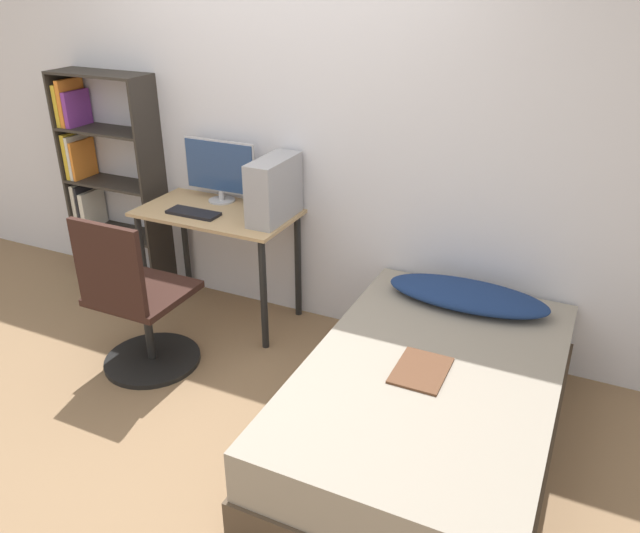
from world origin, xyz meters
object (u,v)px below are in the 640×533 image
at_px(keyboard, 193,213).
at_px(pc_tower, 274,189).
at_px(bookshelf, 101,181).
at_px(monitor, 220,169).
at_px(bed, 429,407).
at_px(office_chair, 138,312).

distance_m(keyboard, pc_tower, 0.56).
relative_size(bookshelf, monitor, 2.91).
height_order(keyboard, pc_tower, pc_tower).
height_order(bookshelf, keyboard, bookshelf).
height_order(bookshelf, pc_tower, bookshelf).
bearing_deg(bed, monitor, 153.99).
xyz_separation_m(office_chair, bed, (1.73, 0.08, -0.15)).
relative_size(bookshelf, bed, 0.82).
bearing_deg(bookshelf, monitor, 1.93).
distance_m(monitor, keyboard, 0.36).
relative_size(bookshelf, office_chair, 1.56).
bearing_deg(pc_tower, bed, -29.61).
height_order(bookshelf, bed, bookshelf).
distance_m(bookshelf, keyboard, 1.04).
xyz_separation_m(office_chair, pc_tower, (0.49, 0.78, 0.58)).
bearing_deg(pc_tower, monitor, 164.19).
bearing_deg(pc_tower, bookshelf, 176.13).
distance_m(office_chair, bed, 1.74).
distance_m(bookshelf, office_chair, 1.41).
height_order(monitor, pc_tower, monitor).
xyz_separation_m(bookshelf, monitor, (1.03, 0.03, 0.22)).
distance_m(bed, pc_tower, 1.60).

